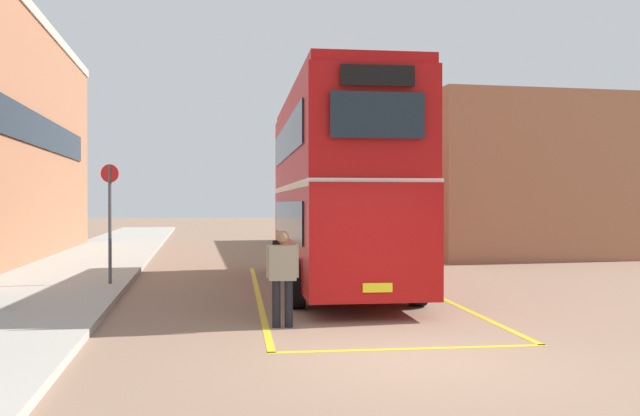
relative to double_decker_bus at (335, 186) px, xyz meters
name	(u,v)px	position (x,y,z in m)	size (l,w,h in m)	color
ground_plane	(280,263)	(-0.50, 6.94, -2.51)	(135.60, 135.60, 0.00)	#846651
sidewalk_left	(95,258)	(-7.00, 9.34, -2.44)	(4.00, 57.60, 0.14)	#A39E93
depot_building_right	(470,182)	(9.21, 13.18, 0.53)	(8.48, 15.91, 6.09)	#9E6647
double_decker_bus	(335,186)	(0.00, 0.00, 0.00)	(3.15, 10.09, 4.75)	black
single_deck_bus	(328,212)	(2.98, 15.74, -0.87)	(2.98, 8.74, 3.02)	black
pedestrian_boarding	(283,272)	(-1.94, -4.96, -1.58)	(0.55, 0.26, 1.63)	black
bus_stop_sign	(110,212)	(-5.41, 0.65, -0.65)	(0.43, 0.14, 2.88)	#4C4C51
bay_marking_yellow	(350,298)	(-0.05, -1.86, -2.51)	(4.79, 12.21, 0.01)	gold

